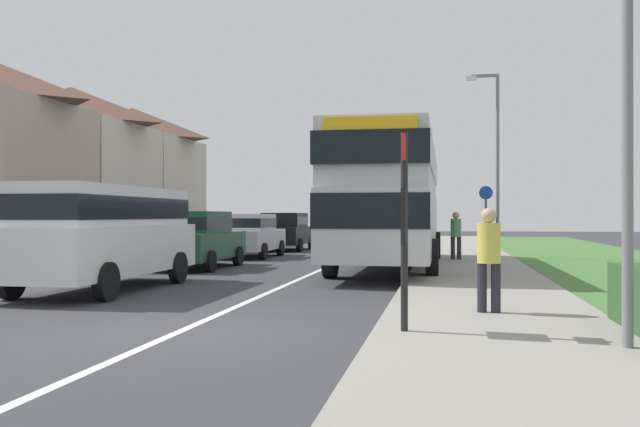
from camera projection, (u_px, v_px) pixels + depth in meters
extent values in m
plane|color=#38383D|center=(183.00, 330.00, 9.31)|extent=(120.00, 120.00, 0.00)
cube|color=silver|center=(303.00, 278.00, 17.18)|extent=(0.14, 60.00, 0.01)
cube|color=gray|center=(479.00, 287.00, 14.46)|extent=(3.20, 68.00, 0.12)
cube|color=#BCBCC1|center=(390.00, 223.00, 19.92)|extent=(2.50, 11.23, 1.65)
cube|color=#BCBCC1|center=(390.00, 168.00, 19.93)|extent=(2.45, 11.00, 1.55)
cube|color=black|center=(390.00, 212.00, 19.92)|extent=(2.52, 11.28, 0.76)
cube|color=black|center=(390.00, 166.00, 19.93)|extent=(2.52, 11.28, 0.72)
cube|color=gold|center=(370.00, 127.00, 14.46)|extent=(2.00, 0.08, 0.44)
cylinder|color=black|center=(362.00, 246.00, 23.57)|extent=(0.30, 1.00, 1.00)
cylinder|color=black|center=(436.00, 247.00, 23.12)|extent=(0.30, 1.00, 1.00)
cylinder|color=black|center=(330.00, 258.00, 17.11)|extent=(0.30, 1.00, 1.00)
cylinder|color=black|center=(432.00, 259.00, 16.66)|extent=(0.30, 1.00, 1.00)
cube|color=silver|center=(103.00, 249.00, 14.26)|extent=(1.95, 5.48, 0.98)
cube|color=silver|center=(103.00, 206.00, 14.27)|extent=(1.72, 5.04, 0.81)
cube|color=black|center=(103.00, 208.00, 14.27)|extent=(1.75, 5.09, 0.45)
cylinder|color=black|center=(101.00, 267.00, 16.10)|extent=(0.20, 0.72, 0.72)
cylinder|color=black|center=(178.00, 268.00, 15.76)|extent=(0.20, 0.72, 0.72)
cylinder|color=black|center=(11.00, 280.00, 12.76)|extent=(0.20, 0.72, 0.72)
cylinder|color=black|center=(106.00, 282.00, 12.42)|extent=(0.20, 0.72, 0.72)
cube|color=#19472D|center=(197.00, 245.00, 20.21)|extent=(1.71, 4.15, 0.75)
cube|color=#19472D|center=(195.00, 222.00, 20.01)|extent=(1.51, 2.28, 0.62)
cube|color=black|center=(195.00, 223.00, 20.01)|extent=(1.54, 2.30, 0.35)
cylinder|color=black|center=(187.00, 255.00, 21.63)|extent=(0.20, 0.60, 0.60)
cylinder|color=black|center=(238.00, 256.00, 21.33)|extent=(0.20, 0.60, 0.60)
cylinder|color=black|center=(152.00, 261.00, 19.10)|extent=(0.20, 0.60, 0.60)
cylinder|color=black|center=(210.00, 261.00, 18.80)|extent=(0.20, 0.60, 0.60)
cube|color=#B7B7BC|center=(249.00, 240.00, 25.48)|extent=(1.82, 4.14, 0.72)
cube|color=#B7B7BC|center=(247.00, 222.00, 25.27)|extent=(1.60, 2.28, 0.59)
cube|color=black|center=(247.00, 223.00, 25.27)|extent=(1.64, 2.30, 0.33)
cylinder|color=black|center=(236.00, 247.00, 26.90)|extent=(0.20, 0.60, 0.60)
cylinder|color=black|center=(280.00, 248.00, 26.58)|extent=(0.20, 0.60, 0.60)
cylinder|color=black|center=(214.00, 251.00, 24.37)|extent=(0.20, 0.60, 0.60)
cylinder|color=black|center=(263.00, 251.00, 24.05)|extent=(0.20, 0.60, 0.60)
cube|color=black|center=(286.00, 235.00, 30.65)|extent=(1.83, 4.18, 0.75)
cube|color=black|center=(285.00, 220.00, 30.44)|extent=(1.61, 2.30, 0.61)
cube|color=black|center=(285.00, 221.00, 30.44)|extent=(1.65, 2.32, 0.34)
cylinder|color=black|center=(274.00, 242.00, 32.08)|extent=(0.20, 0.60, 0.60)
cylinder|color=black|center=(311.00, 243.00, 31.76)|extent=(0.20, 0.60, 0.60)
cylinder|color=black|center=(259.00, 245.00, 29.53)|extent=(0.20, 0.60, 0.60)
cylinder|color=black|center=(300.00, 245.00, 29.21)|extent=(0.20, 0.60, 0.60)
cylinder|color=#23232D|center=(482.00, 292.00, 10.22)|extent=(0.14, 0.14, 0.85)
cylinder|color=#23232D|center=(496.00, 292.00, 10.18)|extent=(0.14, 0.14, 0.85)
cylinder|color=#D1C14C|center=(489.00, 243.00, 10.20)|extent=(0.34, 0.34, 0.60)
sphere|color=tan|center=(489.00, 215.00, 10.20)|extent=(0.22, 0.22, 0.22)
cylinder|color=#23232D|center=(453.00, 250.00, 22.46)|extent=(0.14, 0.14, 0.85)
cylinder|color=#23232D|center=(459.00, 250.00, 22.42)|extent=(0.14, 0.14, 0.85)
cylinder|color=#518C56|center=(456.00, 228.00, 22.44)|extent=(0.34, 0.34, 0.60)
sphere|color=tan|center=(456.00, 215.00, 22.44)|extent=(0.22, 0.22, 0.22)
cylinder|color=black|center=(404.00, 236.00, 8.56)|extent=(0.09, 0.09, 2.60)
cube|color=red|center=(404.00, 148.00, 8.57)|extent=(0.04, 0.44, 0.32)
cube|color=black|center=(404.00, 216.00, 8.59)|extent=(0.06, 0.52, 0.68)
cylinder|color=slate|center=(486.00, 231.00, 22.53)|extent=(0.08, 0.08, 2.10)
cylinder|color=blue|center=(486.00, 193.00, 22.53)|extent=(0.44, 0.03, 0.44)
cylinder|color=slate|center=(627.00, 51.00, 7.49)|extent=(0.12, 0.12, 6.71)
cylinder|color=slate|center=(498.00, 167.00, 24.05)|extent=(0.12, 0.12, 6.51)
cube|color=slate|center=(484.00, 76.00, 24.13)|extent=(0.90, 0.10, 0.10)
cube|color=silver|center=(471.00, 78.00, 24.22)|extent=(0.36, 0.20, 0.14)
cube|color=beige|center=(70.00, 188.00, 30.52)|extent=(6.17, 5.97, 5.57)
pyramid|color=brown|center=(70.00, 106.00, 30.53)|extent=(6.17, 5.97, 1.71)
cube|color=beige|center=(132.00, 192.00, 36.51)|extent=(6.17, 5.97, 5.57)
pyramid|color=brown|center=(132.00, 124.00, 36.52)|extent=(6.17, 5.97, 1.71)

